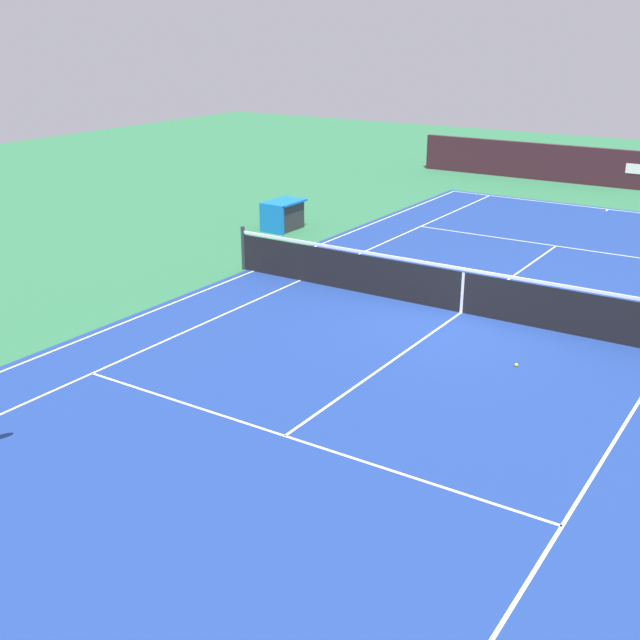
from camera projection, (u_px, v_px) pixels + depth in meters
name	position (u px, v px, depth m)	size (l,w,h in m)	color
ground_plane	(461.00, 312.00, 16.73)	(60.00, 60.00, 0.00)	#2D7247
court_slab	(461.00, 312.00, 16.73)	(24.20, 11.40, 0.00)	navy
court_line_markings	(461.00, 312.00, 16.73)	(23.85, 11.05, 0.01)	white
tennis_net	(463.00, 290.00, 16.56)	(0.10, 11.70, 1.08)	#2D2D33
stadium_barrier	(639.00, 171.00, 28.97)	(0.26, 17.00, 1.39)	#381923
tennis_ball	(516.00, 365.00, 14.07)	(0.07, 0.07, 0.07)	#CCE01E
equipment_cart_tarped	(283.00, 215.00, 23.36)	(1.25, 0.84, 0.85)	#2D2D33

